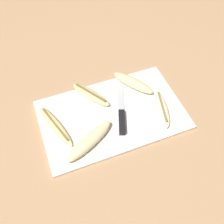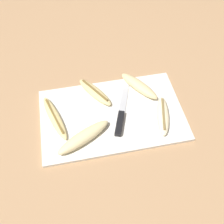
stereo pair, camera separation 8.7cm
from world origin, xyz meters
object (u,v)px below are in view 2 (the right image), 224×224
Objects in this scene: banana_golden_short at (55,117)px; banana_bright_far at (163,115)px; banana_soft_right at (84,137)px; banana_spotted_left at (95,92)px; knife at (121,118)px; banana_ripe_center at (139,86)px.

banana_golden_short is 0.36m from banana_bright_far.
banana_golden_short is at bearing 169.92° from banana_bright_far.
banana_bright_far is 0.85× the size of banana_soft_right.
banana_spotted_left is at bearing 145.12° from banana_bright_far.
banana_ripe_center is at bearing 72.18° from knife.
banana_ripe_center is (0.31, 0.07, 0.01)m from banana_golden_short.
banana_spotted_left is 0.19m from banana_soft_right.
banana_ripe_center is at bearing 37.58° from banana_soft_right.
banana_golden_short is 1.23× the size of banana_spotted_left.
banana_ripe_center reaches higher than banana_spotted_left.
banana_ripe_center is at bearing -2.28° from banana_spotted_left.
banana_soft_right is (-0.06, -0.18, 0.00)m from banana_spotted_left.
banana_spotted_left is 0.25m from banana_bright_far.
banana_soft_right is 1.18× the size of banana_ripe_center.
knife is 0.14m from banana_bright_far.
banana_bright_far is at bearing 7.20° from banana_soft_right.
knife is at bearing -11.61° from banana_golden_short.
banana_soft_right and banana_ripe_center have the same top height.
banana_soft_right is at bearing -48.73° from banana_golden_short.
banana_spotted_left is 0.98× the size of banana_bright_far.
banana_soft_right is (-0.13, -0.05, 0.01)m from knife.
banana_golden_short is 0.13m from banana_soft_right.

